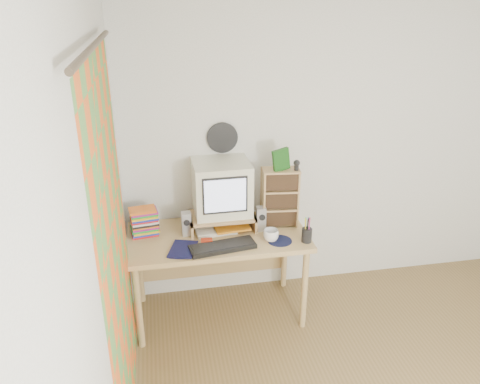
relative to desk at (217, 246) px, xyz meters
name	(u,v)px	position (x,y,z in m)	size (l,w,h in m)	color
back_wall	(330,152)	(1.03, 0.31, 0.63)	(3.50, 3.50, 0.00)	white
left_wall	(100,296)	(-0.72, -1.44, 0.63)	(3.50, 3.50, 0.00)	white
curtain	(117,259)	(-0.68, -0.96, 0.53)	(2.20, 2.20, 0.00)	orange
wall_disc	(222,138)	(0.10, 0.29, 0.81)	(0.25, 0.25, 0.02)	black
desk	(217,246)	(0.00, 0.00, 0.00)	(1.40, 0.70, 0.75)	tan
monitor_riser	(222,218)	(0.05, 0.04, 0.23)	(0.52, 0.30, 0.12)	tan
crt_monitor	(222,188)	(0.06, 0.09, 0.46)	(0.44, 0.44, 0.42)	silver
speaker_left	(186,224)	(-0.24, -0.02, 0.23)	(0.07, 0.07, 0.19)	#B3B1B6
speaker_right	(261,219)	(0.35, -0.04, 0.23)	(0.07, 0.07, 0.20)	#B3B1B6
keyboard	(223,247)	(0.01, -0.29, 0.15)	(0.49, 0.16, 0.03)	black
dvd_stack	(144,218)	(-0.56, 0.04, 0.28)	(0.20, 0.14, 0.29)	brown
cd_rack	(280,198)	(0.52, 0.01, 0.38)	(0.29, 0.15, 0.48)	tan
mug	(271,235)	(0.39, -0.24, 0.18)	(0.12, 0.12, 0.09)	white
diary	(171,247)	(-0.37, -0.23, 0.16)	(0.22, 0.17, 0.04)	#0F1139
mousepad	(280,241)	(0.45, -0.25, 0.14)	(0.19, 0.19, 0.00)	black
pen_cup	(307,233)	(0.65, -0.30, 0.21)	(0.08, 0.08, 0.16)	black
papers	(221,227)	(0.04, 0.01, 0.16)	(0.31, 0.23, 0.04)	silver
red_box	(207,242)	(-0.10, -0.20, 0.16)	(0.08, 0.05, 0.04)	#AB2912
game_box	(281,160)	(0.51, -0.01, 0.70)	(0.13, 0.03, 0.17)	#174E16
webcam	(297,165)	(0.63, -0.03, 0.66)	(0.05, 0.05, 0.09)	black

